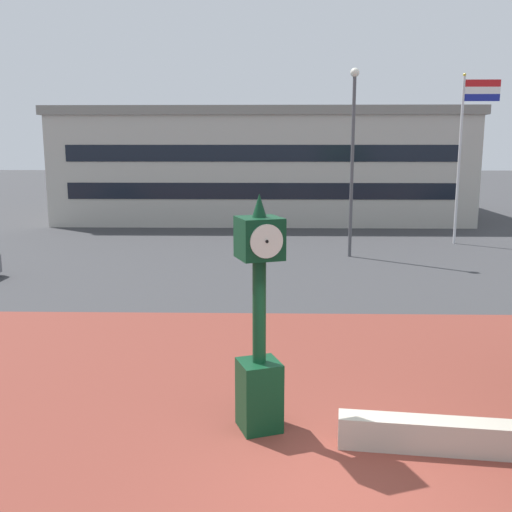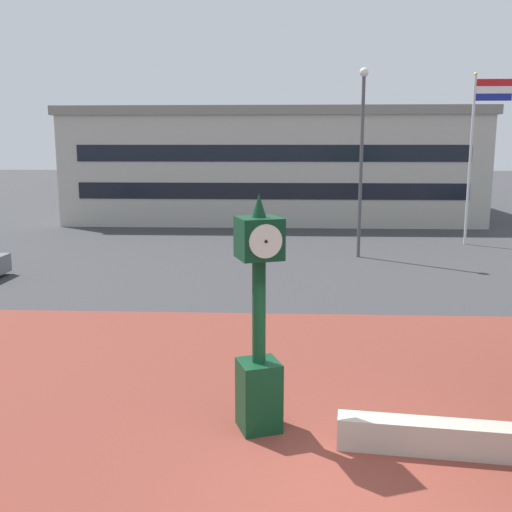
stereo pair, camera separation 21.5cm
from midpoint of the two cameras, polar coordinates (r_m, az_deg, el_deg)
ground_plane at (r=8.73m, az=8.48°, el=-21.06°), size 200.00×200.00×0.00m
plaza_brick_paving at (r=10.60m, az=7.30°, el=-14.96°), size 44.00×12.28×0.01m
planter_wall at (r=9.70m, az=18.43°, el=-16.38°), size 3.22×0.78×0.50m
street_clock at (r=9.45m, az=0.94°, el=-7.34°), size 0.83×0.84×3.85m
flagpole_primary at (r=28.93m, az=20.69°, el=10.15°), size 1.71×0.14×7.72m
civic_building at (r=39.42m, az=1.87°, el=8.93°), size 24.38×13.98×6.67m
street_lamp_post at (r=24.38m, az=10.44°, el=10.46°), size 0.36×0.36×7.55m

